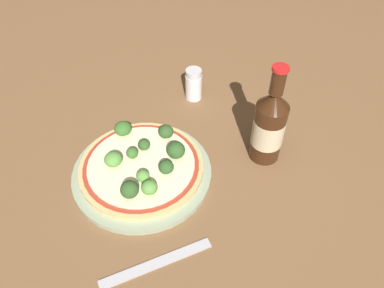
% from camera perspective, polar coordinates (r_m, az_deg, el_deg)
% --- Properties ---
extents(ground_plane, '(3.00, 3.00, 0.00)m').
position_cam_1_polar(ground_plane, '(0.74, -5.59, -4.59)').
color(ground_plane, brown).
extents(plate, '(0.27, 0.27, 0.01)m').
position_cam_1_polar(plate, '(0.74, -7.58, -4.33)').
color(plate, '#93A384').
rests_on(plate, ground_plane).
extents(pizza, '(0.24, 0.24, 0.01)m').
position_cam_1_polar(pizza, '(0.73, -7.71, -3.36)').
color(pizza, tan).
rests_on(pizza, plate).
extents(broccoli_floret_0, '(0.03, 0.03, 0.03)m').
position_cam_1_polar(broccoli_floret_0, '(0.72, -11.90, -2.28)').
color(broccoli_floret_0, '#7A9E5B').
rests_on(broccoli_floret_0, pizza).
extents(broccoli_floret_1, '(0.02, 0.02, 0.02)m').
position_cam_1_polar(broccoli_floret_1, '(0.74, -7.59, -0.19)').
color(broccoli_floret_1, '#7A9E5B').
rests_on(broccoli_floret_1, pizza).
extents(broccoli_floret_2, '(0.03, 0.03, 0.03)m').
position_cam_1_polar(broccoli_floret_2, '(0.70, -3.96, -3.50)').
color(broccoli_floret_2, '#7A9E5B').
rests_on(broccoli_floret_2, pizza).
extents(broccoli_floret_3, '(0.04, 0.04, 0.04)m').
position_cam_1_polar(broccoli_floret_3, '(0.72, -2.46, -0.95)').
color(broccoli_floret_3, '#7A9E5B').
rests_on(broccoli_floret_3, pizza).
extents(broccoli_floret_4, '(0.03, 0.03, 0.03)m').
position_cam_1_polar(broccoli_floret_4, '(0.67, -6.50, -6.59)').
color(broccoli_floret_4, '#7A9E5B').
rests_on(broccoli_floret_4, pizza).
extents(broccoli_floret_5, '(0.02, 0.02, 0.03)m').
position_cam_1_polar(broccoli_floret_5, '(0.73, -9.10, -1.35)').
color(broccoli_floret_5, '#7A9E5B').
rests_on(broccoli_floret_5, pizza).
extents(broccoli_floret_6, '(0.03, 0.03, 0.03)m').
position_cam_1_polar(broccoli_floret_6, '(0.67, -9.49, -6.85)').
color(broccoli_floret_6, '#7A9E5B').
rests_on(broccoli_floret_6, pizza).
extents(broccoli_floret_7, '(0.04, 0.04, 0.03)m').
position_cam_1_polar(broccoli_floret_7, '(0.78, -10.49, 2.36)').
color(broccoli_floret_7, '#7A9E5B').
rests_on(broccoli_floret_7, pizza).
extents(broccoli_floret_8, '(0.02, 0.02, 0.02)m').
position_cam_1_polar(broccoli_floret_8, '(0.69, -7.50, -4.84)').
color(broccoli_floret_8, '#7A9E5B').
rests_on(broccoli_floret_8, pizza).
extents(broccoli_floret_9, '(0.03, 0.03, 0.03)m').
position_cam_1_polar(broccoli_floret_9, '(0.76, -4.00, 1.90)').
color(broccoli_floret_9, '#7A9E5B').
rests_on(broccoli_floret_9, pizza).
extents(beer_bottle, '(0.06, 0.06, 0.22)m').
position_cam_1_polar(beer_bottle, '(0.73, 11.66, 2.76)').
color(beer_bottle, '#381E0F').
rests_on(beer_bottle, ground_plane).
extents(pepper_shaker, '(0.04, 0.04, 0.08)m').
position_cam_1_polar(pepper_shaker, '(0.88, 0.24, 9.09)').
color(pepper_shaker, silver).
rests_on(pepper_shaker, ground_plane).
extents(fork, '(0.03, 0.19, 0.00)m').
position_cam_1_polar(fork, '(0.64, -5.44, -17.61)').
color(fork, '#B2B2B7').
rests_on(fork, ground_plane).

